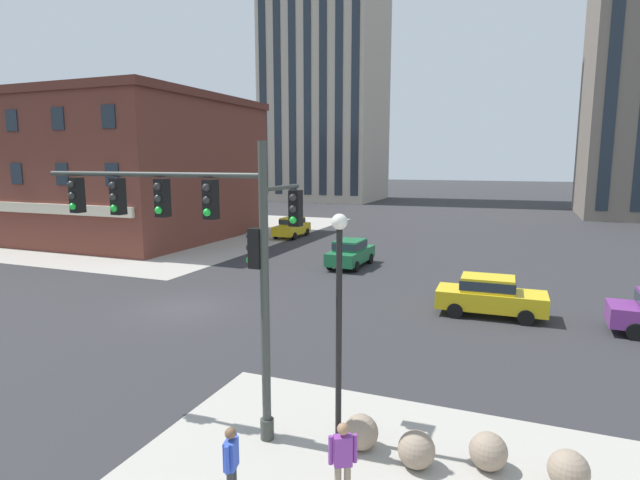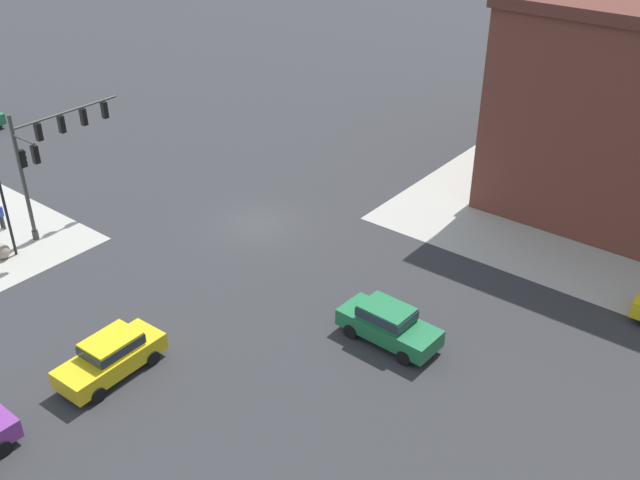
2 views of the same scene
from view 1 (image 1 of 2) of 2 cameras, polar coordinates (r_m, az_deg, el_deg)
name	(u,v)px [view 1 (image 1 of 2)]	position (r m, az deg, el deg)	size (l,w,h in m)	color
ground_plane	(182,308)	(23.37, -15.28, -7.44)	(320.00, 320.00, 0.00)	#2D2D30
sidewalk_far_corner	(138,230)	(51.04, -19.82, 1.11)	(32.00, 32.00, 0.02)	#A8A399
traffic_signal_main	(209,240)	(12.12, -12.41, 0.03)	(6.35, 2.09, 6.87)	#383D38
bollard_sphere_curb_a	(361,432)	(12.21, 4.63, -20.80)	(0.79, 0.79, 0.79)	gray
bollard_sphere_curb_b	(416,450)	(11.75, 10.83, -22.22)	(0.79, 0.79, 0.79)	gray
bollard_sphere_curb_c	(488,451)	(12.06, 18.46, -21.68)	(0.79, 0.79, 0.79)	gray
bollard_sphere_curb_d	(569,470)	(12.02, 26.25, -22.27)	(0.79, 0.79, 0.79)	gray
pedestrian_near_bench	(231,462)	(10.39, -9.98, -23.47)	(0.27, 0.54, 1.59)	#333333
pedestrian_with_bag	(343,459)	(10.27, 2.59, -23.44)	(0.49, 0.34, 1.66)	gray
street_lamp_corner_near	(339,301)	(11.41, 2.16, -6.90)	(0.36, 0.36, 5.31)	black
car_main_northbound_near	(292,226)	(43.22, -3.20, 1.53)	(1.93, 4.42, 1.68)	gold
car_main_northbound_far	(490,295)	(22.41, 18.61, -5.86)	(4.44, 1.97, 1.68)	gold
car_main_southbound_far	(350,252)	(31.09, 3.45, -1.36)	(2.00, 4.46, 1.68)	#1E6B3D
storefront_block_near_corner	(109,168)	(48.23, -22.75, 7.53)	(22.40, 17.90, 11.73)	brown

